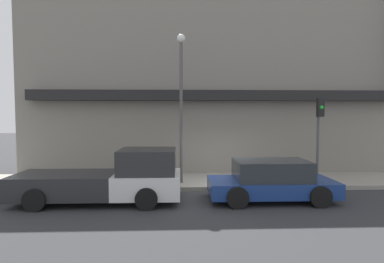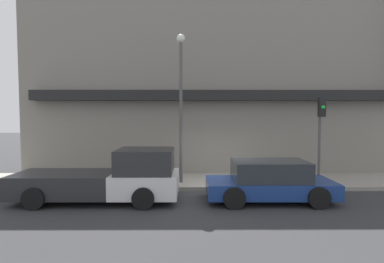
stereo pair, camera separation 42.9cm
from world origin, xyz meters
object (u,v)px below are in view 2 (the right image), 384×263
object	(u,v)px
street_lamp	(181,92)
pickup_truck	(109,178)
traffic_light	(321,125)
parked_car	(269,181)
fire_hydrant	(144,175)

from	to	relation	value
street_lamp	pickup_truck	bearing A→B (deg)	-138.04
traffic_light	street_lamp	bearing A→B (deg)	178.19
parked_car	traffic_light	bearing A→B (deg)	36.07
fire_hydrant	street_lamp	distance (m)	3.90
pickup_truck	traffic_light	bearing A→B (deg)	15.95
street_lamp	traffic_light	distance (m)	6.12
parked_car	street_lamp	world-z (taller)	street_lamp
pickup_truck	parked_car	world-z (taller)	pickup_truck
fire_hydrant	pickup_truck	bearing A→B (deg)	-113.40
fire_hydrant	street_lamp	xyz separation A→B (m)	(1.60, 0.13, 3.56)
parked_car	fire_hydrant	bearing A→B (deg)	154.77
traffic_light	parked_car	bearing A→B (deg)	-142.46
fire_hydrant	street_lamp	size ratio (longest dim) A/B	0.11
pickup_truck	fire_hydrant	bearing A→B (deg)	68.78
street_lamp	traffic_light	world-z (taller)	street_lamp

